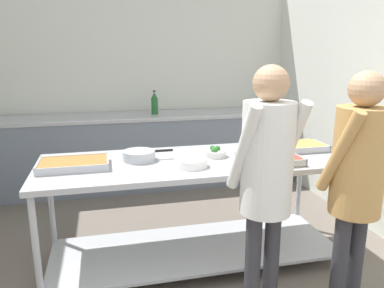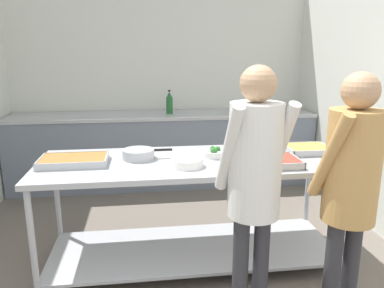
# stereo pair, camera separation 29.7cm
# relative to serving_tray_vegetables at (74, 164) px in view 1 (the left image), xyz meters

# --- Properties ---
(wall_rear) EXTENTS (3.97, 0.06, 2.65)m
(wall_rear) POSITION_rel_serving_tray_vegetables_xyz_m (0.78, 2.30, 0.42)
(wall_rear) COLOR silver
(wall_rear) RESTS_ON ground_plane
(wall_right) EXTENTS (0.06, 4.14, 2.65)m
(wall_right) POSITION_rel_serving_tray_vegetables_xyz_m (2.73, 0.29, 0.42)
(wall_right) COLOR silver
(wall_right) RESTS_ON ground_plane
(back_counter) EXTENTS (3.81, 0.65, 0.93)m
(back_counter) POSITION_rel_serving_tray_vegetables_xyz_m (0.78, 1.93, -0.44)
(back_counter) COLOR slate
(back_counter) RESTS_ON ground_plane
(serving_counter) EXTENTS (2.37, 0.87, 0.88)m
(serving_counter) POSITION_rel_serving_tray_vegetables_xyz_m (0.90, -0.00, -0.31)
(serving_counter) COLOR #ADAFB5
(serving_counter) RESTS_ON ground_plane
(serving_tray_vegetables) EXTENTS (0.49, 0.32, 0.05)m
(serving_tray_vegetables) POSITION_rel_serving_tray_vegetables_xyz_m (0.00, 0.00, 0.00)
(serving_tray_vegetables) COLOR #ADAFB5
(serving_tray_vegetables) RESTS_ON serving_counter
(sauce_pan) EXTENTS (0.39, 0.25, 0.08)m
(sauce_pan) POSITION_rel_serving_tray_vegetables_xyz_m (0.48, 0.08, 0.02)
(sauce_pan) COLOR #ADAFB5
(sauce_pan) RESTS_ON serving_counter
(plate_stack) EXTENTS (0.24, 0.24, 0.06)m
(plate_stack) POSITION_rel_serving_tray_vegetables_xyz_m (0.83, -0.17, 0.00)
(plate_stack) COLOR white
(plate_stack) RESTS_ON serving_counter
(broccoli_bowl) EXTENTS (0.18, 0.18, 0.09)m
(broccoli_bowl) POSITION_rel_serving_tray_vegetables_xyz_m (1.07, 0.05, 0.01)
(broccoli_bowl) COLOR silver
(broccoli_bowl) RESTS_ON serving_counter
(serving_tray_greens) EXTENTS (0.45, 0.31, 0.05)m
(serving_tray_greens) POSITION_rel_serving_tray_vegetables_xyz_m (1.42, -0.22, -0.00)
(serving_tray_greens) COLOR #ADAFB5
(serving_tray_greens) RESTS_ON serving_counter
(serving_tray_roast) EXTENTS (0.36, 0.30, 0.05)m
(serving_tray_roast) POSITION_rel_serving_tray_vegetables_xyz_m (1.86, 0.08, -0.00)
(serving_tray_roast) COLOR #ADAFB5
(serving_tray_roast) RESTS_ON serving_counter
(guest_serving_left) EXTENTS (0.45, 0.37, 1.63)m
(guest_serving_left) POSITION_rel_serving_tray_vegetables_xyz_m (1.16, -0.73, 0.11)
(guest_serving_left) COLOR #2D2D33
(guest_serving_left) RESTS_ON ground_plane
(guest_serving_right) EXTENTS (0.46, 0.38, 1.59)m
(guest_serving_right) POSITION_rel_serving_tray_vegetables_xyz_m (1.71, -0.84, 0.09)
(guest_serving_right) COLOR #2D2D33
(guest_serving_right) RESTS_ON ground_plane
(water_bottle) EXTENTS (0.08, 0.08, 0.30)m
(water_bottle) POSITION_rel_serving_tray_vegetables_xyz_m (0.85, 1.92, 0.16)
(water_bottle) COLOR #23602D
(water_bottle) RESTS_ON back_counter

